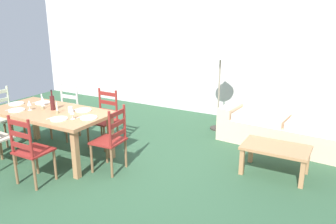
# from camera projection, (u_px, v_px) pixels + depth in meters

# --- Properties ---
(ground_plane) EXTENTS (9.60, 9.60, 0.02)m
(ground_plane) POSITION_uv_depth(u_px,v_px,m) (120.00, 171.00, 4.88)
(ground_plane) COLOR #2E5137
(wall_far) EXTENTS (9.60, 0.16, 2.70)m
(wall_far) POSITION_uv_depth(u_px,v_px,m) (210.00, 53.00, 7.25)
(wall_far) COLOR silver
(wall_far) RESTS_ON ground_plane
(dining_table) EXTENTS (1.90, 0.96, 0.75)m
(dining_table) POSITION_uv_depth(u_px,v_px,m) (51.00, 116.00, 5.18)
(dining_table) COLOR #AF7B50
(dining_table) RESTS_ON ground_plane
(dining_chair_near_right) EXTENTS (0.42, 0.40, 0.96)m
(dining_chair_near_right) POSITION_uv_depth(u_px,v_px,m) (30.00, 150.00, 4.38)
(dining_chair_near_right) COLOR maroon
(dining_chair_near_right) RESTS_ON ground_plane
(dining_chair_far_left) EXTENTS (0.44, 0.42, 0.96)m
(dining_chair_far_left) POSITION_uv_depth(u_px,v_px,m) (66.00, 112.00, 6.05)
(dining_chair_far_left) COLOR beige
(dining_chair_far_left) RESTS_ON ground_plane
(dining_chair_far_right) EXTENTS (0.43, 0.41, 0.96)m
(dining_chair_far_right) POSITION_uv_depth(u_px,v_px,m) (104.00, 119.00, 5.66)
(dining_chair_far_right) COLOR maroon
(dining_chair_far_right) RESTS_ON ground_plane
(dining_chair_head_west) EXTENTS (0.41, 0.43, 0.96)m
(dining_chair_head_west) POSITION_uv_depth(u_px,v_px,m) (5.00, 116.00, 5.81)
(dining_chair_head_west) COLOR beige
(dining_chair_head_west) RESTS_ON ground_plane
(dining_chair_head_east) EXTENTS (0.43, 0.44, 0.96)m
(dining_chair_head_east) POSITION_uv_depth(u_px,v_px,m) (111.00, 140.00, 4.74)
(dining_chair_head_east) COLOR maroon
(dining_chair_head_east) RESTS_ON ground_plane
(dinner_plate_near_left) EXTENTS (0.24, 0.24, 0.02)m
(dinner_plate_near_left) POSITION_uv_depth(u_px,v_px,m) (17.00, 110.00, 5.15)
(dinner_plate_near_left) COLOR white
(dinner_plate_near_left) RESTS_ON dining_table
(fork_near_left) EXTENTS (0.02, 0.17, 0.01)m
(fork_near_left) POSITION_uv_depth(u_px,v_px,m) (10.00, 109.00, 5.22)
(fork_near_left) COLOR silver
(fork_near_left) RESTS_ON dining_table
(dinner_plate_near_right) EXTENTS (0.24, 0.24, 0.02)m
(dinner_plate_near_right) POSITION_uv_depth(u_px,v_px,m) (59.00, 119.00, 4.73)
(dinner_plate_near_right) COLOR white
(dinner_plate_near_right) RESTS_ON dining_table
(fork_near_right) EXTENTS (0.03, 0.17, 0.01)m
(fork_near_right) POSITION_uv_depth(u_px,v_px,m) (51.00, 118.00, 4.80)
(fork_near_right) COLOR silver
(fork_near_right) RESTS_ON dining_table
(dinner_plate_far_left) EXTENTS (0.24, 0.24, 0.02)m
(dinner_plate_far_left) POSITION_uv_depth(u_px,v_px,m) (43.00, 103.00, 5.57)
(dinner_plate_far_left) COLOR white
(dinner_plate_far_left) RESTS_ON dining_table
(fork_far_left) EXTENTS (0.02, 0.17, 0.01)m
(fork_far_left) POSITION_uv_depth(u_px,v_px,m) (36.00, 102.00, 5.64)
(fork_far_left) COLOR silver
(fork_far_left) RESTS_ON dining_table
(dinner_plate_far_right) EXTENTS (0.24, 0.24, 0.02)m
(dinner_plate_far_right) POSITION_uv_depth(u_px,v_px,m) (84.00, 110.00, 5.15)
(dinner_plate_far_right) COLOR white
(dinner_plate_far_right) RESTS_ON dining_table
(fork_far_right) EXTENTS (0.02, 0.17, 0.01)m
(fork_far_right) POSITION_uv_depth(u_px,v_px,m) (76.00, 109.00, 5.22)
(fork_far_right) COLOR silver
(fork_far_right) RESTS_ON dining_table
(dinner_plate_head_west) EXTENTS (0.24, 0.24, 0.02)m
(dinner_plate_head_west) POSITION_uv_depth(u_px,v_px,m) (16.00, 104.00, 5.51)
(dinner_plate_head_west) COLOR white
(dinner_plate_head_west) RESTS_ON dining_table
(fork_head_west) EXTENTS (0.02, 0.17, 0.01)m
(fork_head_west) POSITION_uv_depth(u_px,v_px,m) (10.00, 103.00, 5.58)
(fork_head_west) COLOR silver
(fork_head_west) RESTS_ON dining_table
(dinner_plate_head_east) EXTENTS (0.24, 0.24, 0.02)m
(dinner_plate_head_east) POSITION_uv_depth(u_px,v_px,m) (89.00, 118.00, 4.79)
(dinner_plate_head_east) COLOR white
(dinner_plate_head_east) RESTS_ON dining_table
(fork_head_east) EXTENTS (0.02, 0.17, 0.01)m
(fork_head_east) POSITION_uv_depth(u_px,v_px,m) (81.00, 117.00, 4.86)
(fork_head_east) COLOR silver
(fork_head_east) RESTS_ON dining_table
(wine_bottle) EXTENTS (0.07, 0.07, 0.32)m
(wine_bottle) POSITION_uv_depth(u_px,v_px,m) (52.00, 102.00, 5.17)
(wine_bottle) COLOR #471919
(wine_bottle) RESTS_ON dining_table
(wine_glass_near_left) EXTENTS (0.06, 0.06, 0.16)m
(wine_glass_near_left) POSITION_uv_depth(u_px,v_px,m) (29.00, 103.00, 5.15)
(wine_glass_near_left) COLOR white
(wine_glass_near_left) RESTS_ON dining_table
(wine_glass_near_right) EXTENTS (0.06, 0.06, 0.16)m
(wine_glass_near_right) POSITION_uv_depth(u_px,v_px,m) (72.00, 112.00, 4.72)
(wine_glass_near_right) COLOR white
(wine_glass_near_right) RESTS_ON dining_table
(wine_glass_far_left) EXTENTS (0.06, 0.06, 0.16)m
(wine_glass_far_left) POSITION_uv_depth(u_px,v_px,m) (43.00, 99.00, 5.39)
(wine_glass_far_left) COLOR white
(wine_glass_far_left) RESTS_ON dining_table
(coffee_cup_primary) EXTENTS (0.07, 0.07, 0.09)m
(coffee_cup_primary) POSITION_uv_depth(u_px,v_px,m) (71.00, 109.00, 5.06)
(coffee_cup_primary) COLOR beige
(coffee_cup_primary) RESTS_ON dining_table
(candle_tall) EXTENTS (0.05, 0.05, 0.24)m
(candle_tall) POSITION_uv_depth(u_px,v_px,m) (42.00, 105.00, 5.23)
(candle_tall) COLOR #998C66
(candle_tall) RESTS_ON dining_table
(candle_short) EXTENTS (0.05, 0.05, 0.17)m
(candle_short) POSITION_uv_depth(u_px,v_px,m) (57.00, 110.00, 5.01)
(candle_short) COLOR #998C66
(candle_short) RESTS_ON dining_table
(couch) EXTENTS (2.34, 0.99, 0.80)m
(couch) POSITION_uv_depth(u_px,v_px,m) (289.00, 129.00, 5.72)
(couch) COLOR beige
(couch) RESTS_ON ground_plane
(coffee_table) EXTENTS (0.90, 0.56, 0.42)m
(coffee_table) POSITION_uv_depth(u_px,v_px,m) (276.00, 151.00, 4.67)
(coffee_table) COLOR #AF7B50
(coffee_table) RESTS_ON ground_plane
(standing_lamp) EXTENTS (0.40, 0.40, 1.64)m
(standing_lamp) POSITION_uv_depth(u_px,v_px,m) (220.00, 57.00, 6.18)
(standing_lamp) COLOR #332D28
(standing_lamp) RESTS_ON ground_plane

